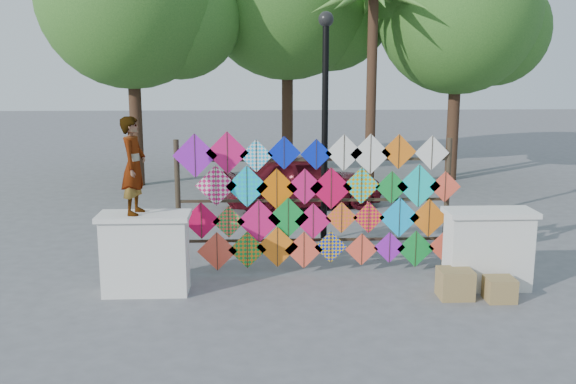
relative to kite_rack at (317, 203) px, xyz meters
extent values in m
plane|color=slate|center=(-0.04, -0.72, -1.22)|extent=(80.00, 80.00, 0.00)
cube|color=white|center=(-2.74, -0.92, -0.62)|extent=(1.30, 0.55, 1.20)
cube|color=white|center=(-2.74, -0.92, 0.02)|extent=(1.40, 0.65, 0.08)
cube|color=white|center=(2.66, -0.92, -0.62)|extent=(1.30, 0.55, 1.20)
cube|color=white|center=(2.66, -0.92, 0.02)|extent=(1.40, 0.65, 0.08)
cylinder|color=#30261A|center=(-2.34, 0.08, -0.07)|extent=(0.09, 0.09, 2.30)
cylinder|color=#30261A|center=(2.26, 0.08, -0.07)|extent=(0.09, 0.09, 2.30)
cube|color=#30261A|center=(-0.04, 0.08, -0.67)|extent=(4.60, 0.04, 0.04)
cube|color=#30261A|center=(-0.04, 0.08, 0.03)|extent=(4.60, 0.04, 0.04)
cube|color=#30261A|center=(-0.04, 0.08, 0.73)|extent=(4.60, 0.04, 0.04)
cube|color=purple|center=(-2.03, 0.02, 0.81)|extent=(0.75, 0.01, 0.75)
cube|color=#30261A|center=(-2.03, 0.00, 0.81)|extent=(0.01, 0.01, 0.73)
cube|color=#D81462|center=(-1.49, 0.02, 0.86)|extent=(0.72, 0.01, 0.72)
cube|color=#30261A|center=(-1.49, 0.00, 0.86)|extent=(0.01, 0.01, 0.70)
cube|color=#0BB2FF|center=(-1.02, 0.02, 0.80)|extent=(0.56, 0.01, 0.56)
cube|color=#30261A|center=(-1.02, 0.00, 0.80)|extent=(0.01, 0.01, 0.55)
cube|color=#0820C4|center=(-0.55, 0.02, 0.85)|extent=(0.56, 0.01, 0.56)
cube|color=#30261A|center=(-0.55, 0.00, 0.85)|extent=(0.01, 0.01, 0.55)
cube|color=#0820C4|center=(-0.01, 0.02, 0.82)|extent=(0.53, 0.01, 0.53)
cube|color=#30261A|center=(-0.01, 0.00, 0.82)|extent=(0.01, 0.01, 0.52)
cube|color=white|center=(0.45, 0.02, 0.85)|extent=(0.63, 0.01, 0.63)
cube|color=#30261A|center=(0.45, 0.00, 0.85)|extent=(0.01, 0.01, 0.62)
cube|color=white|center=(0.90, 0.02, 0.82)|extent=(0.69, 0.01, 0.69)
cube|color=#30261A|center=(0.90, 0.00, 0.82)|extent=(0.01, 0.01, 0.68)
cube|color=orange|center=(1.38, 0.02, 0.86)|extent=(0.60, 0.01, 0.60)
cube|color=#30261A|center=(1.38, 0.00, 0.86)|extent=(0.01, 0.01, 0.59)
cube|color=white|center=(1.94, 0.02, 0.83)|extent=(0.59, 0.01, 0.59)
cube|color=#30261A|center=(1.94, 0.00, 0.83)|extent=(0.01, 0.01, 0.58)
cube|color=white|center=(-1.69, -0.02, 0.31)|extent=(0.69, 0.01, 0.69)
cube|color=#30261A|center=(-1.69, -0.04, 0.31)|extent=(0.01, 0.01, 0.68)
cube|color=#0DD6CE|center=(-1.18, -0.02, 0.29)|extent=(0.71, 0.01, 0.71)
cube|color=#30261A|center=(-1.18, -0.04, 0.29)|extent=(0.01, 0.01, 0.70)
cube|color=orange|center=(-0.68, -0.02, 0.24)|extent=(0.70, 0.01, 0.70)
cube|color=#30261A|center=(-0.68, -0.04, 0.24)|extent=(0.01, 0.01, 0.69)
cube|color=#D81462|center=(-0.20, -0.02, 0.28)|extent=(0.62, 0.01, 0.62)
cube|color=#30261A|center=(-0.20, -0.04, 0.28)|extent=(0.01, 0.01, 0.61)
cube|color=#CD093F|center=(0.24, -0.02, 0.25)|extent=(0.72, 0.01, 0.72)
cube|color=#30261A|center=(0.24, -0.04, 0.25)|extent=(0.01, 0.01, 0.71)
cube|color=#DDA509|center=(0.75, -0.02, 0.29)|extent=(0.64, 0.01, 0.64)
cube|color=#30261A|center=(0.75, -0.04, 0.29)|extent=(0.01, 0.01, 0.62)
cube|color=#118E31|center=(1.27, -0.02, 0.26)|extent=(0.56, 0.01, 0.56)
cube|color=#30261A|center=(1.27, -0.04, 0.26)|extent=(0.01, 0.01, 0.55)
cube|color=#0DD6CE|center=(1.73, -0.02, 0.28)|extent=(0.75, 0.01, 0.75)
cube|color=#30261A|center=(1.73, -0.04, 0.28)|extent=(0.01, 0.01, 0.73)
cube|color=#FF5137|center=(2.19, -0.02, 0.26)|extent=(0.54, 0.01, 0.54)
cube|color=#30261A|center=(2.19, -0.04, 0.26)|extent=(0.01, 0.01, 0.53)
cube|color=#CD093F|center=(-1.95, -0.06, -0.28)|extent=(0.64, 0.01, 0.64)
cube|color=#30261A|center=(-1.95, -0.08, -0.28)|extent=(0.01, 0.01, 0.62)
cube|color=#118E31|center=(-1.49, -0.06, -0.30)|extent=(0.55, 0.01, 0.55)
cube|color=#30261A|center=(-1.49, -0.08, -0.30)|extent=(0.01, 0.01, 0.54)
cube|color=#D81462|center=(-0.98, -0.06, -0.30)|extent=(0.74, 0.01, 0.74)
cube|color=#30261A|center=(-0.98, -0.08, -0.30)|extent=(0.01, 0.01, 0.73)
cube|color=#118E31|center=(-0.48, -0.06, -0.24)|extent=(0.70, 0.01, 0.70)
cube|color=#30261A|center=(-0.48, -0.08, -0.24)|extent=(0.01, 0.01, 0.68)
cube|color=#D81462|center=(-0.06, -0.06, -0.31)|extent=(0.63, 0.01, 0.63)
cube|color=#30261A|center=(-0.06, -0.08, -0.31)|extent=(0.01, 0.01, 0.62)
cube|color=#FF5137|center=(0.42, -0.06, -0.25)|extent=(0.55, 0.01, 0.55)
cube|color=#30261A|center=(0.42, -0.08, -0.25)|extent=(0.01, 0.01, 0.54)
cube|color=orange|center=(0.89, -0.06, -0.26)|extent=(0.54, 0.01, 0.54)
cube|color=#30261A|center=(0.89, -0.08, -0.26)|extent=(0.01, 0.01, 0.53)
cube|color=#0BB2FF|center=(1.41, -0.06, -0.26)|extent=(0.70, 0.01, 0.70)
cube|color=#30261A|center=(1.41, -0.08, -0.26)|extent=(0.01, 0.01, 0.69)
cube|color=orange|center=(1.92, -0.06, -0.28)|extent=(0.67, 0.01, 0.67)
cube|color=#30261A|center=(1.92, -0.08, -0.28)|extent=(0.01, 0.01, 0.66)
cube|color=#FF5137|center=(-1.69, -0.10, -0.81)|extent=(0.68, 0.01, 0.68)
cube|color=#30261A|center=(-1.69, -0.12, -0.81)|extent=(0.01, 0.01, 0.67)
cube|color=orange|center=(-1.18, -0.10, -0.79)|extent=(0.65, 0.01, 0.65)
cube|color=#30261A|center=(-1.18, -0.12, -0.79)|extent=(0.01, 0.01, 0.64)
cube|color=orange|center=(-0.67, -0.10, -0.74)|extent=(0.71, 0.01, 0.71)
cube|color=#30261A|center=(-0.67, -0.12, -0.74)|extent=(0.01, 0.01, 0.70)
cube|color=#FF5137|center=(-0.22, -0.10, -0.80)|extent=(0.65, 0.01, 0.65)
cube|color=#30261A|center=(-0.22, -0.12, -0.80)|extent=(0.01, 0.01, 0.64)
cube|color=#0820C4|center=(0.24, -0.10, -0.75)|extent=(0.56, 0.01, 0.56)
cube|color=#30261A|center=(0.24, -0.12, -0.75)|extent=(0.01, 0.01, 0.55)
cube|color=#FF5137|center=(0.77, -0.10, -0.81)|extent=(0.57, 0.01, 0.57)
cube|color=#30261A|center=(0.77, -0.12, -0.81)|extent=(0.01, 0.01, 0.56)
cube|color=purple|center=(1.25, -0.10, -0.78)|extent=(0.55, 0.01, 0.55)
cube|color=#30261A|center=(1.25, -0.12, -0.78)|extent=(0.01, 0.01, 0.54)
cube|color=#118E31|center=(1.70, -0.10, -0.81)|extent=(0.65, 0.01, 0.65)
cube|color=#30261A|center=(1.70, -0.12, -0.81)|extent=(0.01, 0.01, 0.64)
cube|color=#FF5137|center=(2.22, -0.10, -0.77)|extent=(0.59, 0.01, 0.59)
cube|color=#30261A|center=(2.22, -0.12, -0.77)|extent=(0.01, 0.01, 0.58)
cylinder|color=#412D1C|center=(-4.54, 8.28, 0.70)|extent=(0.36, 0.36, 3.85)
sphere|color=#28591C|center=(-3.24, 8.58, 3.67)|extent=(3.64, 3.64, 3.64)
cylinder|color=#412D1C|center=(-0.04, 10.28, 0.84)|extent=(0.36, 0.36, 4.12)
sphere|color=#28591C|center=(1.36, 10.58, 4.02)|extent=(3.92, 3.92, 3.92)
cylinder|color=#412D1C|center=(4.96, 8.78, 0.56)|extent=(0.36, 0.36, 3.58)
sphere|color=#28591C|center=(4.96, 8.78, 3.79)|extent=(4.80, 4.80, 4.80)
sphere|color=#28591C|center=(6.16, 9.08, 3.31)|extent=(3.36, 3.36, 3.36)
cylinder|color=#412D1C|center=(2.16, 7.28, 1.53)|extent=(0.28, 0.28, 5.50)
cone|color=#356923|center=(2.79, 7.91, 4.03)|extent=(1.60, 1.60, 1.16)
cone|color=#356923|center=(2.16, 8.18, 4.03)|extent=(0.44, 1.82, 1.16)
cone|color=#356923|center=(1.52, 7.91, 4.03)|extent=(1.60, 1.60, 1.16)
imported|color=#99999E|center=(-2.86, -0.92, 0.80)|extent=(0.43, 0.59, 1.49)
imported|color=#5A0F18|center=(0.11, 5.07, -0.55)|extent=(4.21, 2.51, 1.34)
cylinder|color=black|center=(0.26, 1.28, 0.88)|extent=(0.12, 0.12, 4.20)
sphere|color=black|center=(0.26, 1.28, 3.10)|extent=(0.28, 0.28, 0.28)
cube|color=olive|center=(2.02, -1.34, -1.00)|extent=(0.51, 0.45, 0.45)
cube|color=olive|center=(2.66, -1.50, -1.04)|extent=(0.43, 0.40, 0.36)
camera|label=1|loc=(-0.96, -10.58, 2.31)|focal=40.00mm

